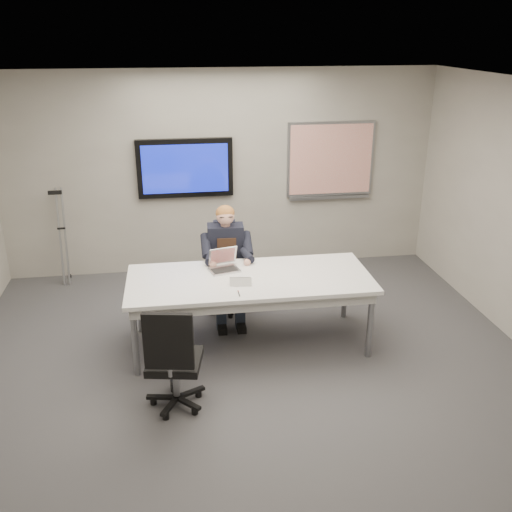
{
  "coord_description": "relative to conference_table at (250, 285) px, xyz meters",
  "views": [
    {
      "loc": [
        -0.73,
        -4.75,
        3.27
      ],
      "look_at": [
        0.15,
        0.85,
        1.0
      ],
      "focal_mm": 40.0,
      "sensor_mm": 36.0,
      "label": 1
    }
  ],
  "objects": [
    {
      "name": "floor",
      "position": [
        -0.06,
        -0.74,
        -0.71
      ],
      "size": [
        6.0,
        6.0,
        0.02
      ],
      "primitive_type": "cube",
      "color": "#3B3C3E",
      "rests_on": "ground"
    },
    {
      "name": "ceiling",
      "position": [
        -0.06,
        -0.74,
        2.09
      ],
      "size": [
        6.0,
        6.0,
        0.02
      ],
      "primitive_type": "cube",
      "color": "white",
      "rests_on": "wall_back"
    },
    {
      "name": "wall_back",
      "position": [
        -0.06,
        2.26,
        0.69
      ],
      "size": [
        6.0,
        0.02,
        2.8
      ],
      "primitive_type": "cube",
      "color": "gray",
      "rests_on": "ground"
    },
    {
      "name": "wall_front",
      "position": [
        -0.06,
        -3.74,
        0.69
      ],
      "size": [
        6.0,
        0.02,
        2.8
      ],
      "primitive_type": "cube",
      "color": "gray",
      "rests_on": "ground"
    },
    {
      "name": "conference_table",
      "position": [
        0.0,
        0.0,
        0.0
      ],
      "size": [
        2.61,
        1.11,
        0.8
      ],
      "rotation": [
        0.0,
        0.0,
        -0.01
      ],
      "color": "white",
      "rests_on": "ground"
    },
    {
      "name": "tv_display",
      "position": [
        -0.56,
        2.2,
        0.79
      ],
      "size": [
        1.3,
        0.09,
        0.8
      ],
      "color": "black",
      "rests_on": "wall_back"
    },
    {
      "name": "whiteboard",
      "position": [
        1.49,
        2.22,
        0.82
      ],
      "size": [
        1.25,
        0.08,
        1.1
      ],
      "color": "gray",
      "rests_on": "wall_back"
    },
    {
      "name": "office_chair_far",
      "position": [
        -0.16,
        0.88,
        -0.4
      ],
      "size": [
        0.56,
        0.56,
        0.99
      ],
      "rotation": [
        0.0,
        0.0,
        -0.21
      ],
      "color": "black",
      "rests_on": "ground"
    },
    {
      "name": "office_chair_near",
      "position": [
        -0.84,
        -1.05,
        -0.37
      ],
      "size": [
        0.6,
        0.6,
        1.07
      ],
      "rotation": [
        0.0,
        0.0,
        2.95
      ],
      "color": "black",
      "rests_on": "ground"
    },
    {
      "name": "seated_person",
      "position": [
        -0.17,
        0.63,
        -0.16
      ],
      "size": [
        0.44,
        0.75,
        1.37
      ],
      "rotation": [
        0.0,
        0.0,
        -0.06
      ],
      "color": "#1F2734",
      "rests_on": "office_chair_far"
    },
    {
      "name": "crutch",
      "position": [
        -2.25,
        2.05,
        -0.03
      ],
      "size": [
        0.4,
        0.62,
        1.41
      ],
      "primitive_type": null,
      "rotation": [
        -0.19,
        0.0,
        0.39
      ],
      "color": "#9B9EA2",
      "rests_on": "ground"
    },
    {
      "name": "laptop",
      "position": [
        -0.25,
        0.28,
        0.15
      ],
      "size": [
        0.36,
        0.37,
        0.23
      ],
      "rotation": [
        0.0,
        0.0,
        0.25
      ],
      "color": "silver",
      "rests_on": "conference_table"
    },
    {
      "name": "name_tent",
      "position": [
        -0.12,
        -0.18,
        0.14
      ],
      "size": [
        0.23,
        0.09,
        0.09
      ],
      "primitive_type": null,
      "rotation": [
        0.0,
        0.0,
        -0.13
      ],
      "color": "silver",
      "rests_on": "conference_table"
    },
    {
      "name": "pen",
      "position": [
        -0.17,
        -0.38,
        0.1
      ],
      "size": [
        0.01,
        0.13,
        0.01
      ],
      "primitive_type": "cylinder",
      "rotation": [
        0.0,
        1.57,
        1.58
      ],
      "color": "black",
      "rests_on": "conference_table"
    }
  ]
}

